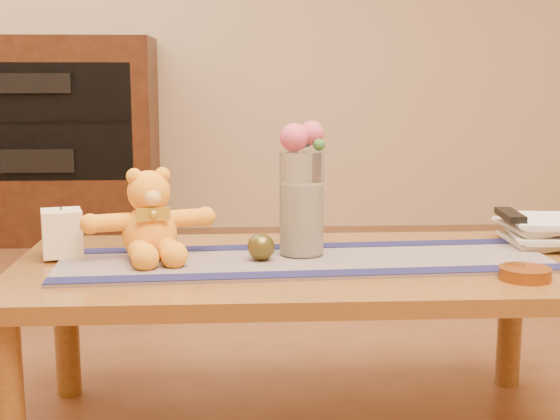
{
  "coord_description": "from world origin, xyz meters",
  "views": [
    {
      "loc": [
        -0.16,
        -1.88,
        0.91
      ],
      "look_at": [
        -0.05,
        0.0,
        0.58
      ],
      "focal_mm": 50.62,
      "sensor_mm": 36.0,
      "label": 1
    }
  ],
  "objects": [
    {
      "name": "tv_remote",
      "position": [
        0.57,
        0.15,
        0.54
      ],
      "size": [
        0.06,
        0.16,
        0.02
      ],
      "primitive_type": "cube",
      "rotation": [
        0.0,
        0.0,
        -0.07
      ],
      "color": "black",
      "rests_on": "book_top"
    },
    {
      "name": "pillar_candle",
      "position": [
        -0.59,
        0.07,
        0.52
      ],
      "size": [
        0.12,
        0.12,
        0.12
      ],
      "primitive_type": "cube",
      "rotation": [
        0.0,
        0.0,
        0.26
      ],
      "color": "beige",
      "rests_on": "persian_runner"
    },
    {
      "name": "bronze_ball",
      "position": [
        -0.1,
        -0.01,
        0.49
      ],
      "size": [
        0.09,
        0.09,
        0.07
      ],
      "primitive_type": "sphere",
      "rotation": [
        0.0,
        0.0,
        -0.37
      ],
      "color": "#493F18",
      "rests_on": "persian_runner"
    },
    {
      "name": "rose_right",
      "position": [
        0.03,
        0.05,
        0.76
      ],
      "size": [
        0.06,
        0.06,
        0.06
      ],
      "primitive_type": "sphere",
      "color": "#CE4867",
      "rests_on": "glass_vase"
    },
    {
      "name": "teddy_bear",
      "position": [
        -0.37,
        0.04,
        0.56
      ],
      "size": [
        0.37,
        0.33,
        0.21
      ],
      "primitive_type": null,
      "rotation": [
        0.0,
        0.0,
        0.29
      ],
      "color": "orange",
      "rests_on": "persian_runner"
    },
    {
      "name": "candle_wick",
      "position": [
        -0.59,
        0.07,
        0.58
      ],
      "size": [
        0.0,
        0.0,
        0.01
      ],
      "primitive_type": "cylinder",
      "rotation": [
        0.0,
        0.0,
        0.26
      ],
      "color": "black",
      "rests_on": "pillar_candle"
    },
    {
      "name": "runner_border_far",
      "position": [
        0.01,
        0.14,
        0.46
      ],
      "size": [
        1.2,
        0.13,
        0.0
      ],
      "primitive_type": "cube",
      "rotation": [
        0.0,
        0.0,
        0.05
      ],
      "color": "#151641",
      "rests_on": "persian_runner"
    },
    {
      "name": "book_bottom",
      "position": [
        0.57,
        0.16,
        0.46
      ],
      "size": [
        0.17,
        0.23,
        0.02
      ],
      "primitive_type": "imported",
      "rotation": [
        0.0,
        0.0,
        -0.02
      ],
      "color": "beige",
      "rests_on": "coffee_table_top"
    },
    {
      "name": "rose_left",
      "position": [
        -0.01,
        0.04,
        0.75
      ],
      "size": [
        0.07,
        0.07,
        0.07
      ],
      "primitive_type": "sphere",
      "color": "#CE4867",
      "rests_on": "glass_vase"
    },
    {
      "name": "table_leg_fl",
      "position": [
        -0.64,
        -0.29,
        0.21
      ],
      "size": [
        0.07,
        0.07,
        0.41
      ],
      "primitive_type": "cylinder",
      "color": "brown",
      "rests_on": "floor"
    },
    {
      "name": "stereo_upper",
      "position": [
        -1.2,
        2.35,
        0.86
      ],
      "size": [
        0.42,
        0.28,
        0.1
      ],
      "primitive_type": "cube",
      "color": "black",
      "rests_on": "media_cabinet"
    },
    {
      "name": "leaf_sprig",
      "position": [
        0.05,
        0.03,
        0.74
      ],
      "size": [
        0.03,
        0.03,
        0.03
      ],
      "primitive_type": "sphere",
      "color": "#33662D",
      "rests_on": "glass_vase"
    },
    {
      "name": "media_cabinet",
      "position": [
        -1.2,
        2.48,
        0.55
      ],
      "size": [
        1.2,
        0.5,
        1.1
      ],
      "primitive_type": "cube",
      "color": "black",
      "rests_on": "floor"
    },
    {
      "name": "persian_runner",
      "position": [
        0.01,
        -0.01,
        0.45
      ],
      "size": [
        1.22,
        0.41,
        0.01
      ],
      "primitive_type": "cube",
      "rotation": [
        0.0,
        0.0,
        0.05
      ],
      "color": "#181E44",
      "rests_on": "coffee_table_top"
    },
    {
      "name": "cabinet_cavity",
      "position": [
        -1.2,
        2.25,
        0.66
      ],
      "size": [
        1.02,
        0.03,
        0.61
      ],
      "primitive_type": "cube",
      "color": "black",
      "rests_on": "media_cabinet"
    },
    {
      "name": "potpourri_fill",
      "position": [
        0.01,
        0.05,
        0.55
      ],
      "size": [
        0.09,
        0.09,
        0.18
      ],
      "primitive_type": "cylinder",
      "color": "beige",
      "rests_on": "glass_vase"
    },
    {
      "name": "book_upper",
      "position": [
        0.57,
        0.16,
        0.5
      ],
      "size": [
        0.17,
        0.23,
        0.02
      ],
      "primitive_type": "imported",
      "rotation": [
        0.0,
        0.0,
        0.04
      ],
      "color": "beige",
      "rests_on": "book_lower"
    },
    {
      "name": "stereo_lower",
      "position": [
        -1.2,
        2.35,
        0.46
      ],
      "size": [
        0.42,
        0.28,
        0.12
      ],
      "primitive_type": "cube",
      "color": "black",
      "rests_on": "media_cabinet"
    },
    {
      "name": "table_leg_br",
      "position": [
        0.64,
        0.29,
        0.21
      ],
      "size": [
        0.07,
        0.07,
        0.41
      ],
      "primitive_type": "cylinder",
      "color": "brown",
      "rests_on": "floor"
    },
    {
      "name": "book_lower",
      "position": [
        0.58,
        0.15,
        0.48
      ],
      "size": [
        0.2,
        0.25,
        0.02
      ],
      "primitive_type": "imported",
      "rotation": [
        0.0,
        0.0,
        -0.16
      ],
      "color": "beige",
      "rests_on": "book_bottom"
    },
    {
      "name": "glass_vase",
      "position": [
        0.01,
        0.05,
        0.59
      ],
      "size": [
        0.11,
        0.11,
        0.26
      ],
      "primitive_type": "cylinder",
      "color": "silver",
      "rests_on": "persian_runner"
    },
    {
      "name": "coffee_table_top",
      "position": [
        0.0,
        0.0,
        0.43
      ],
      "size": [
        1.4,
        0.7,
        0.04
      ],
      "primitive_type": "cube",
      "color": "brown",
      "rests_on": "floor"
    },
    {
      "name": "amber_dish",
      "position": [
        0.49,
        -0.2,
        0.46
      ],
      "size": [
        0.13,
        0.13,
        0.03
      ],
      "primitive_type": "cylinder",
      "rotation": [
        0.0,
        0.0,
        -0.1
      ],
      "color": "#BF5914",
      "rests_on": "coffee_table_top"
    },
    {
      "name": "table_leg_bl",
      "position": [
        -0.64,
        0.29,
        0.21
      ],
      "size": [
        0.07,
        0.07,
        0.41
      ],
      "primitive_type": "cylinder",
      "color": "brown",
      "rests_on": "floor"
    },
    {
      "name": "blue_flower_back",
      "position": [
        0.02,
        0.08,
        0.75
      ],
      "size": [
        0.04,
        0.04,
        0.04
      ],
      "primitive_type": "sphere",
      "color": "#4B62A4",
      "rests_on": "glass_vase"
    },
    {
      "name": "cabinet_shelf",
      "position": [
        -1.2,
        2.33,
        0.66
      ],
      "size": [
        1.02,
        0.2,
        0.02
      ],
      "primitive_type": "cube",
      "color": "black",
      "rests_on": "media_cabinet"
    },
    {
      "name": "blue_flower_side",
      "position": [
        -0.02,
        0.07,
        0.74
      ],
      "size": [
        0.04,
        0.04,
        0.04
      ],
      "primitive_type": "sphere",
      "color": "#4B62A4",
      "rests_on": "glass_vase"
    },
    {
      "name": "book_top",
      "position": [
        0.58,
        0.15,
        0.52
      ],
      "size": [
        0.19,
        0.24,
        0.02
      ],
      "primitive_type": "imported",
      "rotation": [
        0.0,
        0.0,
        -0.12
      ],
      "color": "beige",
      "rests_on": "book_upper"
    },
    {
      "name": "runner_border_near",
      "position": [
        0.02,
        -0.15,
        0.46
      ],
      "size": [
        1.2,
        0.13,
        0.0
      ],
      "primitive_type": "cube",
      "rotation": [
        0.0,
        0.0,
        0.05
      ],
      "color": "#151641",
      "rests_on": "persian_runner"
    }
  ]
}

